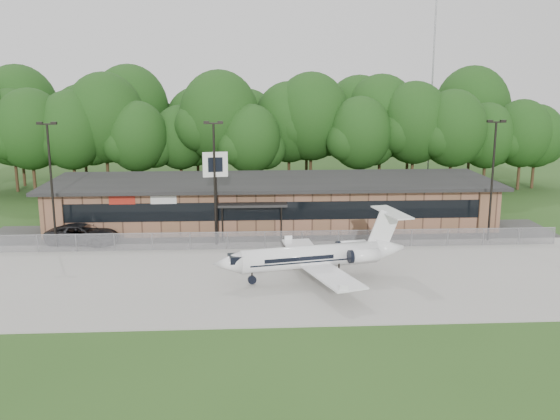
{
  "coord_description": "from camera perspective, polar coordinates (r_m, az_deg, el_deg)",
  "views": [
    {
      "loc": [
        -2.56,
        -33.55,
        13.88
      ],
      "look_at": [
        0.05,
        12.0,
        3.91
      ],
      "focal_mm": 40.0,
      "sensor_mm": 36.0,
      "label": 1
    }
  ],
  "objects": [
    {
      "name": "fence",
      "position": [
        50.35,
        -0.25,
        -2.76
      ],
      "size": [
        46.0,
        0.04,
        1.52
      ],
      "color": "gray",
      "rests_on": "ground"
    },
    {
      "name": "light_pole_mid",
      "position": [
        50.73,
        -6.01,
        3.29
      ],
      "size": [
        1.55,
        0.3,
        10.23
      ],
      "color": "black",
      "rests_on": "ground"
    },
    {
      "name": "treeline",
      "position": [
        75.86,
        -1.34,
        7.5
      ],
      "size": [
        72.0,
        12.0,
        15.0
      ],
      "primitive_type": null,
      "color": "#163912",
      "rests_on": "ground"
    },
    {
      "name": "light_pole_right",
      "position": [
        54.68,
        18.88,
        3.35
      ],
      "size": [
        1.55,
        0.3,
        10.23
      ],
      "color": "black",
      "rests_on": "ground"
    },
    {
      "name": "terminal",
      "position": [
        58.72,
        -0.72,
        0.83
      ],
      "size": [
        41.0,
        11.65,
        4.3
      ],
      "color": "#885B44",
      "rests_on": "ground"
    },
    {
      "name": "radio_mast",
      "position": [
        85.18,
        13.74,
        11.05
      ],
      "size": [
        0.2,
        0.2,
        25.0
      ],
      "primitive_type": "cylinder",
      "color": "gray",
      "rests_on": "ground"
    },
    {
      "name": "pole_sign",
      "position": [
        51.03,
        -5.93,
        3.27
      ],
      "size": [
        2.03,
        0.55,
        7.72
      ],
      "rotation": [
        0.0,
        0.0,
        0.16
      ],
      "color": "black",
      "rests_on": "ground"
    },
    {
      "name": "suv",
      "position": [
        54.44,
        -17.56,
        -2.13
      ],
      "size": [
        6.44,
        3.89,
        1.67
      ],
      "primitive_type": "imported",
      "rotation": [
        0.0,
        0.0,
        1.38
      ],
      "color": "#2E2E30",
      "rests_on": "ground"
    },
    {
      "name": "parking_lot",
      "position": [
        54.89,
        -0.5,
        -2.29
      ],
      "size": [
        50.0,
        9.0,
        0.06
      ],
      "primitive_type": "cube",
      "color": "#383835",
      "rests_on": "ground"
    },
    {
      "name": "ground",
      "position": [
        36.4,
        1.02,
        -10.09
      ],
      "size": [
        160.0,
        160.0,
        0.0
      ],
      "primitive_type": "plane",
      "color": "#294D1B",
      "rests_on": "ground"
    },
    {
      "name": "light_pole_left",
      "position": [
        52.97,
        -20.21,
        2.98
      ],
      "size": [
        1.55,
        0.3,
        10.23
      ],
      "color": "black",
      "rests_on": "ground"
    },
    {
      "name": "business_jet",
      "position": [
        42.77,
        3.38,
        -4.3
      ],
      "size": [
        13.7,
        12.31,
        4.63
      ],
      "rotation": [
        0.0,
        0.0,
        0.21
      ],
      "color": "white",
      "rests_on": "ground"
    },
    {
      "name": "apron",
      "position": [
        43.87,
        0.23,
        -6.07
      ],
      "size": [
        64.0,
        18.0,
        0.08
      ],
      "primitive_type": "cube",
      "color": "#9E9B93",
      "rests_on": "ground"
    }
  ]
}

